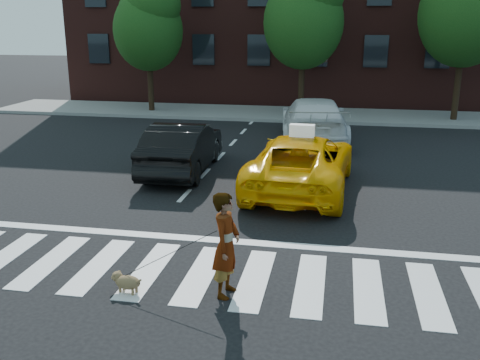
% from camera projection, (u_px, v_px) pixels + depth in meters
% --- Properties ---
extents(ground, '(120.00, 120.00, 0.00)m').
position_uv_depth(ground, '(201.00, 274.00, 9.82)').
color(ground, black).
rests_on(ground, ground).
extents(crosswalk, '(13.00, 2.40, 0.01)m').
position_uv_depth(crosswalk, '(201.00, 274.00, 9.81)').
color(crosswalk, silver).
rests_on(crosswalk, ground).
extents(stop_line, '(12.00, 0.30, 0.01)m').
position_uv_depth(stop_line, '(220.00, 240.00, 11.32)').
color(stop_line, silver).
rests_on(stop_line, ground).
extents(sidewalk_far, '(30.00, 4.00, 0.15)m').
position_uv_depth(sidewalk_far, '(291.00, 114.00, 26.28)').
color(sidewalk_far, slate).
rests_on(sidewalk_far, ground).
extents(tree_left, '(3.39, 3.38, 6.50)m').
position_uv_depth(tree_left, '(148.00, 22.00, 25.79)').
color(tree_left, black).
rests_on(tree_left, ground).
extents(tree_mid, '(3.69, 3.69, 7.10)m').
position_uv_depth(tree_mid, '(304.00, 12.00, 24.35)').
color(tree_mid, black).
rests_on(tree_mid, ground).
extents(tree_right, '(4.00, 4.00, 7.70)m').
position_uv_depth(tree_right, '(468.00, 2.00, 22.99)').
color(tree_right, black).
rests_on(tree_right, ground).
extents(taxi, '(2.87, 5.64, 1.53)m').
position_uv_depth(taxi, '(302.00, 162.00, 14.59)').
color(taxi, '#ECA404').
rests_on(taxi, ground).
extents(black_sedan, '(1.82, 4.74, 1.54)m').
position_uv_depth(black_sedan, '(182.00, 147.00, 16.31)').
color(black_sedan, black).
rests_on(black_sedan, ground).
extents(white_suv, '(3.00, 6.07, 1.70)m').
position_uv_depth(white_suv, '(314.00, 120.00, 20.38)').
color(white_suv, silver).
rests_on(white_suv, ground).
extents(woman, '(0.51, 0.71, 1.82)m').
position_uv_depth(woman, '(226.00, 245.00, 8.85)').
color(woman, '#999999').
rests_on(woman, ground).
extents(dog, '(0.61, 0.33, 0.35)m').
position_uv_depth(dog, '(126.00, 281.00, 9.11)').
color(dog, '#865E44').
rests_on(dog, ground).
extents(taxi_sign, '(0.67, 0.32, 0.32)m').
position_uv_depth(taxi_sign, '(302.00, 131.00, 14.14)').
color(taxi_sign, white).
rests_on(taxi_sign, taxi).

